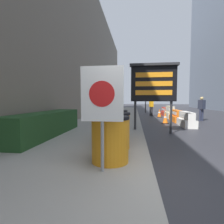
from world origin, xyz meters
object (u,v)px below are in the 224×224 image
object	(u,v)px
warning_sign	(102,100)
pedestrian_passerby	(151,105)
jersey_barrier_red_striped	(165,112)
traffic_cone_near	(159,113)
message_board	(153,84)
pedestrian_worker	(202,107)
jersey_barrier_white	(186,120)
barrel_drum_foreground	(110,139)
barrel_drum_back	(115,125)
traffic_light_near_curb	(146,88)
barrel_drum_middle	(115,130)
jersey_barrier_orange_near	(176,116)
jersey_barrier_cream	(170,113)
traffic_cone_mid	(165,118)

from	to	relation	value
warning_sign	pedestrian_passerby	size ratio (longest dim) A/B	1.10
jersey_barrier_red_striped	traffic_cone_near	distance (m)	1.83
message_board	pedestrian_worker	distance (m)	6.35
jersey_barrier_white	pedestrian_worker	bearing A→B (deg)	58.00
barrel_drum_foreground	jersey_barrier_white	xyz separation A→B (m)	(3.27, 6.25, -0.27)
barrel_drum_back	traffic_light_near_curb	distance (m)	14.48
message_board	pedestrian_worker	size ratio (longest dim) A/B	1.78
warning_sign	pedestrian_worker	xyz separation A→B (m)	(5.10, 9.58, -0.45)
barrel_drum_foreground	barrel_drum_middle	size ratio (longest dim) A/B	1.00
pedestrian_worker	jersey_barrier_red_striped	bearing A→B (deg)	179.65
warning_sign	traffic_light_near_curb	distance (m)	16.92
warning_sign	pedestrian_passerby	bearing A→B (deg)	81.00
traffic_light_near_curb	jersey_barrier_orange_near	bearing A→B (deg)	-78.68
pedestrian_worker	barrel_drum_back	bearing A→B (deg)	-60.95
warning_sign	jersey_barrier_white	xyz separation A→B (m)	(3.34, 6.77, -1.08)
warning_sign	jersey_barrier_orange_near	world-z (taller)	warning_sign
jersey_barrier_cream	barrel_drum_middle	bearing A→B (deg)	-108.63
barrel_drum_middle	warning_sign	world-z (taller)	warning_sign
barrel_drum_middle	jersey_barrier_cream	xyz separation A→B (m)	(3.28, 9.73, -0.20)
traffic_light_near_curb	pedestrian_worker	distance (m)	8.11
jersey_barrier_orange_near	traffic_cone_near	bearing A→B (deg)	104.76
jersey_barrier_white	jersey_barrier_orange_near	size ratio (longest dim) A/B	0.90
barrel_drum_middle	pedestrian_worker	bearing A→B (deg)	57.92
traffic_cone_near	pedestrian_worker	xyz separation A→B (m)	(2.49, -2.21, 0.63)
pedestrian_passerby	barrel_drum_middle	bearing A→B (deg)	-23.38
message_board	jersey_barrier_red_striped	distance (m)	9.28
jersey_barrier_orange_near	traffic_cone_mid	xyz separation A→B (m)	(-0.93, -1.24, -0.00)
traffic_cone_mid	jersey_barrier_white	bearing A→B (deg)	-47.45
traffic_cone_near	jersey_barrier_cream	bearing A→B (deg)	-35.44
pedestrian_passerby	warning_sign	bearing A→B (deg)	-22.48
barrel_drum_middle	traffic_cone_near	xyz separation A→B (m)	(2.55, 10.25, -0.28)
barrel_drum_foreground	traffic_light_near_curb	world-z (taller)	traffic_light_near_curb
barrel_drum_back	jersey_barrier_cream	size ratio (longest dim) A/B	0.52
barrel_drum_middle	jersey_barrier_white	distance (m)	6.17
traffic_light_near_curb	barrel_drum_back	bearing A→B (deg)	-97.37
barrel_drum_foreground	warning_sign	xyz separation A→B (m)	(-0.07, -0.52, 0.81)
barrel_drum_foreground	message_board	bearing A→B (deg)	72.58
barrel_drum_middle	jersey_barrier_cream	world-z (taller)	barrel_drum_middle
traffic_cone_near	traffic_cone_mid	bearing A→B (deg)	-92.87
traffic_light_near_curb	warning_sign	bearing A→B (deg)	-96.07
traffic_light_near_curb	pedestrian_worker	world-z (taller)	traffic_light_near_curb
message_board	jersey_barrier_white	size ratio (longest dim) A/B	1.67
barrel_drum_foreground	jersey_barrier_cream	world-z (taller)	barrel_drum_foreground
pedestrian_worker	barrel_drum_foreground	bearing A→B (deg)	-53.69
message_board	traffic_cone_mid	bearing A→B (deg)	71.60
message_board	warning_sign	bearing A→B (deg)	-106.34
barrel_drum_foreground	pedestrian_worker	bearing A→B (deg)	60.97
pedestrian_worker	message_board	bearing A→B (deg)	-61.56
traffic_light_near_curb	jersey_barrier_white	bearing A→B (deg)	-81.18
message_board	jersey_barrier_orange_near	xyz separation A→B (m)	(2.00, 4.44, -1.78)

